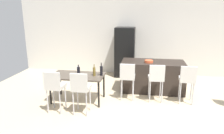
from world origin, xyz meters
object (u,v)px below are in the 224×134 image
bar_chair_left (128,76)px  refrigerator (125,52)px  bar_chair_middle (156,77)px  dining_table (78,77)px  wine_glass_right (78,67)px  fruit_bowl (149,61)px  wine_bottle_left (101,71)px  kitchen_island (152,76)px  bar_chair_right (188,78)px  dining_chair_near (54,85)px  dining_chair_far (81,87)px  wine_bottle_inner (79,71)px  wine_bottle_middle (94,71)px

bar_chair_left → refrigerator: (-0.30, 2.23, 0.22)m
bar_chair_middle → dining_table: size_ratio=0.73×
wine_glass_right → refrigerator: bearing=62.5°
refrigerator → fruit_bowl: 1.76m
wine_bottle_left → kitchen_island: bearing=37.1°
fruit_bowl → dining_table: bearing=-152.6°
bar_chair_right → wine_glass_right: bearing=179.1°
bar_chair_right → dining_chair_near: 3.40m
dining_chair_far → wine_bottle_inner: (-0.26, 0.68, 0.17)m
kitchen_island → dining_chair_near: (-2.36, -1.88, 0.24)m
dining_chair_far → refrigerator: size_ratio=0.57×
dining_chair_far → wine_glass_right: bearing=111.2°
bar_chair_left → wine_glass_right: (-1.43, 0.05, 0.17)m
bar_chair_right → dining_chair_near: size_ratio=1.00×
bar_chair_left → wine_bottle_middle: same height
refrigerator → fruit_bowl: (0.87, -1.53, 0.04)m
refrigerator → bar_chair_left: bearing=-82.5°
bar_chair_middle → dining_chair_near: bearing=-156.8°
bar_chair_left → fruit_bowl: size_ratio=4.12×
bar_chair_middle → wine_bottle_middle: (-1.64, -0.27, 0.16)m
dining_table → wine_bottle_middle: wine_bottle_middle is taller
bar_chair_right → fruit_bowl: size_ratio=4.12×
wine_bottle_inner → kitchen_island: bearing=31.2°
wine_bottle_left → wine_bottle_middle: (-0.18, -0.06, -0.01)m
wine_bottle_middle → wine_bottle_inner: size_ratio=1.02×
bar_chair_left → wine_bottle_inner: size_ratio=3.46×
bar_chair_middle → wine_bottle_left: (-1.46, -0.21, 0.18)m
bar_chair_left → wine_bottle_left: bearing=-162.6°
dining_chair_near → wine_glass_right: bearing=78.5°
wine_bottle_left → fruit_bowl: size_ratio=1.37×
wine_bottle_middle → fruit_bowl: 1.74m
dining_chair_far → refrigerator: refrigerator is taller
dining_chair_near → wine_glass_right: 1.12m
dining_chair_far → wine_bottle_middle: bearing=79.4°
dining_chair_near → wine_bottle_middle: bearing=44.2°
dining_table → refrigerator: (1.04, 2.51, 0.25)m
refrigerator → bar_chair_middle: bearing=-64.4°
bar_chair_right → wine_glass_right: bar_chair_right is taller
wine_glass_right → dining_table: bearing=-73.0°
refrigerator → bar_chair_right: bearing=-50.0°
wine_bottle_left → wine_bottle_inner: bearing=-165.9°
kitchen_island → fruit_bowl: fruit_bowl is taller
wine_bottle_middle → bar_chair_right: bearing=6.4°
kitchen_island → wine_bottle_inner: 2.34m
dining_chair_near → refrigerator: (1.36, 3.27, 0.22)m
bar_chair_middle → fruit_bowl: size_ratio=4.12×
bar_chair_middle → dining_chair_far: 2.06m
wine_bottle_inner → fruit_bowl: wine_bottle_inner is taller
wine_bottle_middle → dining_chair_far: bearing=-100.6°
wine_glass_right → fruit_bowl: (2.00, 0.66, 0.09)m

